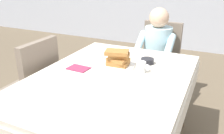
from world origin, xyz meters
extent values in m
cube|color=silver|center=(0.00, 0.00, 0.72)|extent=(1.10, 1.50, 0.04)
cube|color=silver|center=(0.00, 0.76, 0.61)|extent=(1.10, 0.01, 0.18)
cube|color=silver|center=(-0.56, 0.00, 0.61)|extent=(0.01, 1.50, 0.18)
cube|color=silver|center=(0.56, 0.00, 0.61)|extent=(0.01, 1.50, 0.18)
cylinder|color=brown|center=(-0.47, 0.67, 0.35)|extent=(0.07, 0.07, 0.70)
cylinder|color=brown|center=(0.47, 0.67, 0.35)|extent=(0.07, 0.07, 0.70)
cube|color=#7A6B5B|center=(0.08, 1.07, 0.42)|extent=(0.44, 0.44, 0.05)
cube|color=#7A6B5B|center=(0.08, 1.27, 0.69)|extent=(0.44, 0.06, 0.48)
cylinder|color=#2D2319|center=(0.26, 0.89, 0.20)|extent=(0.04, 0.04, 0.40)
cylinder|color=#2D2319|center=(-0.10, 0.89, 0.20)|extent=(0.04, 0.04, 0.40)
cylinder|color=#2D2319|center=(0.26, 1.25, 0.20)|extent=(0.04, 0.04, 0.40)
cylinder|color=#2D2319|center=(-0.10, 1.25, 0.20)|extent=(0.04, 0.04, 0.40)
cylinder|color=silver|center=(0.08, 1.05, 0.68)|extent=(0.30, 0.30, 0.46)
sphere|color=#D8AD8C|center=(0.08, 1.03, 1.02)|extent=(0.21, 0.21, 0.21)
cylinder|color=silver|center=(0.24, 0.91, 0.75)|extent=(0.08, 0.29, 0.23)
cylinder|color=silver|center=(-0.08, 0.91, 0.75)|extent=(0.08, 0.29, 0.23)
cylinder|color=#383D51|center=(0.16, 0.87, 0.23)|extent=(0.10, 0.10, 0.45)
cylinder|color=#383D51|center=(0.00, 0.87, 0.23)|extent=(0.10, 0.10, 0.45)
cube|color=#7A6B5B|center=(-0.87, 0.00, 0.42)|extent=(0.44, 0.44, 0.05)
cube|color=#7A6B5B|center=(-0.67, 0.00, 0.69)|extent=(0.06, 0.44, 0.48)
cylinder|color=#2D2319|center=(-1.05, -0.18, 0.20)|extent=(0.04, 0.04, 0.40)
cylinder|color=#2D2319|center=(-1.05, 0.18, 0.20)|extent=(0.04, 0.04, 0.40)
cylinder|color=#2D2319|center=(-0.69, -0.18, 0.20)|extent=(0.04, 0.04, 0.40)
cylinder|color=#2D2319|center=(-0.69, 0.18, 0.20)|extent=(0.04, 0.04, 0.40)
cylinder|color=white|center=(-0.03, 0.20, 0.75)|extent=(0.28, 0.28, 0.02)
cube|color=#A36B33|center=(-0.03, 0.20, 0.77)|extent=(0.17, 0.12, 0.03)
cube|color=#A36B33|center=(-0.03, 0.20, 0.80)|extent=(0.18, 0.15, 0.03)
cube|color=#A36B33|center=(-0.03, 0.22, 0.83)|extent=(0.19, 0.15, 0.03)
cube|color=#A36B33|center=(-0.04, 0.20, 0.86)|extent=(0.21, 0.17, 0.03)
cylinder|color=white|center=(0.18, 0.17, 0.78)|extent=(0.08, 0.08, 0.08)
torus|color=white|center=(0.23, 0.17, 0.79)|extent=(0.05, 0.01, 0.05)
cylinder|color=black|center=(0.17, 0.37, 0.76)|extent=(0.11, 0.11, 0.04)
cone|color=silver|center=(-0.24, 0.30, 0.78)|extent=(0.08, 0.08, 0.07)
cube|color=silver|center=(-0.22, 0.18, 0.74)|extent=(0.02, 0.18, 0.00)
cube|color=silver|center=(0.16, 0.18, 0.74)|extent=(0.04, 0.20, 0.00)
cube|color=silver|center=(0.02, -0.09, 0.74)|extent=(0.15, 0.05, 0.00)
cube|color=#8C2D4C|center=(-0.30, 0.03, 0.74)|extent=(0.18, 0.13, 0.01)
camera|label=1|loc=(0.69, -1.43, 1.46)|focal=37.55mm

